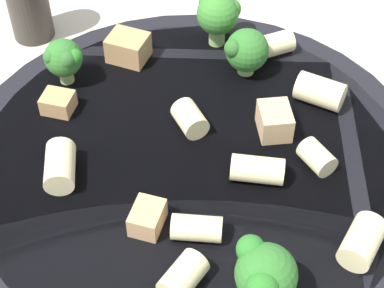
{
  "coord_description": "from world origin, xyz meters",
  "views": [
    {
      "loc": [
        0.22,
        0.11,
        0.31
      ],
      "look_at": [
        0.0,
        0.0,
        0.05
      ],
      "focal_mm": 60.0,
      "sensor_mm": 36.0,
      "label": 1
    }
  ],
  "objects_px": {
    "broccoli_floret_1": "(219,13)",
    "broccoli_floret_2": "(264,273)",
    "broccoli_floret_0": "(64,59)",
    "chicken_chunk_2": "(128,48)",
    "rigatoni_7": "(320,91)",
    "pasta_bowl": "(192,173)",
    "chicken_chunk_3": "(142,216)",
    "rigatoni_0": "(274,44)",
    "rigatoni_3": "(259,167)",
    "rigatoni_6": "(190,119)",
    "rigatoni_1": "(60,166)",
    "chicken_chunk_1": "(275,121)",
    "broccoli_floret_3": "(242,49)",
    "rigatoni_5": "(317,157)",
    "chicken_chunk_0": "(59,102)",
    "rigatoni_2": "(183,277)",
    "rigatoni_8": "(362,242)",
    "rigatoni_4": "(197,228)"
  },
  "relations": [
    {
      "from": "broccoli_floret_1",
      "to": "rigatoni_6",
      "type": "xyz_separation_m",
      "value": [
        0.08,
        0.02,
        -0.02
      ]
    },
    {
      "from": "broccoli_floret_3",
      "to": "rigatoni_2",
      "type": "xyz_separation_m",
      "value": [
        0.16,
        0.04,
        -0.01
      ]
    },
    {
      "from": "broccoli_floret_0",
      "to": "rigatoni_1",
      "type": "relative_size",
      "value": 1.07
    },
    {
      "from": "rigatoni_1",
      "to": "chicken_chunk_0",
      "type": "xyz_separation_m",
      "value": [
        -0.05,
        -0.03,
        -0.0
      ]
    },
    {
      "from": "chicken_chunk_1",
      "to": "chicken_chunk_2",
      "type": "bearing_deg",
      "value": -101.77
    },
    {
      "from": "broccoli_floret_0",
      "to": "rigatoni_1",
      "type": "bearing_deg",
      "value": 30.32
    },
    {
      "from": "rigatoni_0",
      "to": "rigatoni_3",
      "type": "distance_m",
      "value": 0.11
    },
    {
      "from": "pasta_bowl",
      "to": "broccoli_floret_0",
      "type": "distance_m",
      "value": 0.11
    },
    {
      "from": "broccoli_floret_1",
      "to": "rigatoni_2",
      "type": "height_order",
      "value": "broccoli_floret_1"
    },
    {
      "from": "pasta_bowl",
      "to": "chicken_chunk_3",
      "type": "height_order",
      "value": "chicken_chunk_3"
    },
    {
      "from": "broccoli_floret_2",
      "to": "broccoli_floret_3",
      "type": "xyz_separation_m",
      "value": [
        -0.15,
        -0.07,
        -0.0
      ]
    },
    {
      "from": "chicken_chunk_3",
      "to": "pasta_bowl",
      "type": "bearing_deg",
      "value": 176.91
    },
    {
      "from": "rigatoni_2",
      "to": "rigatoni_1",
      "type": "bearing_deg",
      "value": -110.17
    },
    {
      "from": "broccoli_floret_3",
      "to": "broccoli_floret_2",
      "type": "bearing_deg",
      "value": 25.5
    },
    {
      "from": "rigatoni_2",
      "to": "rigatoni_3",
      "type": "distance_m",
      "value": 0.08
    },
    {
      "from": "rigatoni_2",
      "to": "rigatoni_7",
      "type": "relative_size",
      "value": 0.81
    },
    {
      "from": "rigatoni_0",
      "to": "rigatoni_6",
      "type": "bearing_deg",
      "value": -13.29
    },
    {
      "from": "broccoli_floret_3",
      "to": "chicken_chunk_1",
      "type": "bearing_deg",
      "value": 41.78
    },
    {
      "from": "rigatoni_7",
      "to": "chicken_chunk_2",
      "type": "relative_size",
      "value": 1.16
    },
    {
      "from": "broccoli_floret_0",
      "to": "rigatoni_1",
      "type": "xyz_separation_m",
      "value": [
        0.07,
        0.04,
        -0.01
      ]
    },
    {
      "from": "pasta_bowl",
      "to": "chicken_chunk_1",
      "type": "distance_m",
      "value": 0.06
    },
    {
      "from": "rigatoni_7",
      "to": "chicken_chunk_2",
      "type": "bearing_deg",
      "value": -84.43
    },
    {
      "from": "rigatoni_3",
      "to": "chicken_chunk_0",
      "type": "height_order",
      "value": "rigatoni_3"
    },
    {
      "from": "chicken_chunk_1",
      "to": "chicken_chunk_3",
      "type": "xyz_separation_m",
      "value": [
        0.09,
        -0.04,
        -0.0
      ]
    },
    {
      "from": "broccoli_floret_0",
      "to": "chicken_chunk_0",
      "type": "xyz_separation_m",
      "value": [
        0.02,
        0.01,
        -0.01
      ]
    },
    {
      "from": "chicken_chunk_0",
      "to": "chicken_chunk_1",
      "type": "relative_size",
      "value": 0.82
    },
    {
      "from": "broccoli_floret_3",
      "to": "rigatoni_5",
      "type": "relative_size",
      "value": 1.57
    },
    {
      "from": "pasta_bowl",
      "to": "rigatoni_0",
      "type": "relative_size",
      "value": 11.22
    },
    {
      "from": "rigatoni_8",
      "to": "chicken_chunk_1",
      "type": "distance_m",
      "value": 0.09
    },
    {
      "from": "broccoli_floret_0",
      "to": "rigatoni_4",
      "type": "bearing_deg",
      "value": 59.59
    },
    {
      "from": "chicken_chunk_3",
      "to": "chicken_chunk_0",
      "type": "bearing_deg",
      "value": -121.99
    },
    {
      "from": "broccoli_floret_0",
      "to": "chicken_chunk_2",
      "type": "relative_size",
      "value": 1.24
    },
    {
      "from": "broccoli_floret_1",
      "to": "broccoli_floret_2",
      "type": "bearing_deg",
      "value": 29.51
    },
    {
      "from": "rigatoni_1",
      "to": "chicken_chunk_3",
      "type": "relative_size",
      "value": 1.46
    },
    {
      "from": "broccoli_floret_2",
      "to": "rigatoni_8",
      "type": "relative_size",
      "value": 1.31
    },
    {
      "from": "broccoli_floret_2",
      "to": "rigatoni_5",
      "type": "xyz_separation_m",
      "value": [
        -0.09,
        -0.0,
        -0.01
      ]
    },
    {
      "from": "rigatoni_2",
      "to": "chicken_chunk_1",
      "type": "xyz_separation_m",
      "value": [
        -0.12,
        0.0,
        0.0
      ]
    },
    {
      "from": "broccoli_floret_1",
      "to": "broccoli_floret_2",
      "type": "height_order",
      "value": "broccoli_floret_1"
    },
    {
      "from": "rigatoni_3",
      "to": "chicken_chunk_3",
      "type": "bearing_deg",
      "value": -37.04
    },
    {
      "from": "rigatoni_1",
      "to": "chicken_chunk_1",
      "type": "distance_m",
      "value": 0.13
    },
    {
      "from": "chicken_chunk_0",
      "to": "chicken_chunk_2",
      "type": "relative_size",
      "value": 0.74
    },
    {
      "from": "broccoli_floret_1",
      "to": "rigatoni_7",
      "type": "xyz_separation_m",
      "value": [
        0.03,
        0.08,
        -0.01
      ]
    },
    {
      "from": "broccoli_floret_2",
      "to": "rigatoni_6",
      "type": "xyz_separation_m",
      "value": [
        -0.09,
        -0.08,
        -0.01
      ]
    },
    {
      "from": "rigatoni_3",
      "to": "rigatoni_7",
      "type": "bearing_deg",
      "value": 170.37
    },
    {
      "from": "rigatoni_0",
      "to": "rigatoni_7",
      "type": "height_order",
      "value": "rigatoni_7"
    },
    {
      "from": "pasta_bowl",
      "to": "chicken_chunk_1",
      "type": "height_order",
      "value": "chicken_chunk_1"
    },
    {
      "from": "broccoli_floret_0",
      "to": "broccoli_floret_1",
      "type": "distance_m",
      "value": 0.11
    },
    {
      "from": "rigatoni_3",
      "to": "chicken_chunk_3",
      "type": "relative_size",
      "value": 1.47
    },
    {
      "from": "pasta_bowl",
      "to": "broccoli_floret_0",
      "type": "height_order",
      "value": "broccoli_floret_0"
    },
    {
      "from": "rigatoni_2",
      "to": "rigatoni_8",
      "type": "distance_m",
      "value": 0.09
    }
  ]
}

